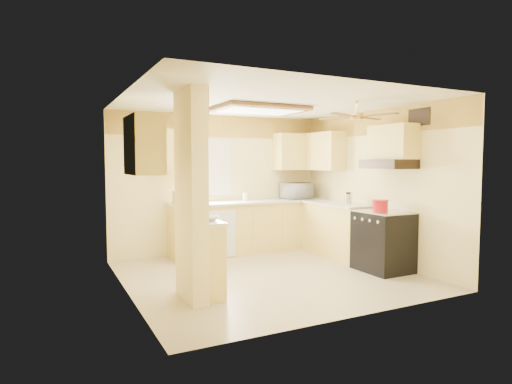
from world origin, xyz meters
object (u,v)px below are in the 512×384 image
kettle (348,199)px  dutch_oven (380,205)px  microwave (297,191)px  bowl (210,218)px  stove (383,241)px

kettle → dutch_oven: bearing=-93.7°
microwave → bowl: size_ratio=2.64×
stove → kettle: size_ratio=4.52×
bowl → microwave: bearing=39.9°
stove → microwave: bearing=94.4°
bowl → kettle: (2.81, 0.88, 0.07)m
stove → dutch_oven: (-0.02, 0.06, 0.54)m
stove → microwave: 2.28m
microwave → bowl: (-2.61, -2.18, -0.13)m
bowl → dutch_oven: (2.76, 0.06, 0.03)m
stove → kettle: (0.04, 0.88, 0.57)m
stove → dutch_oven: dutch_oven is taller
kettle → bowl: bearing=-162.6°
dutch_oven → bowl: bearing=-178.8°
stove → microwave: (-0.17, 2.18, 0.63)m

